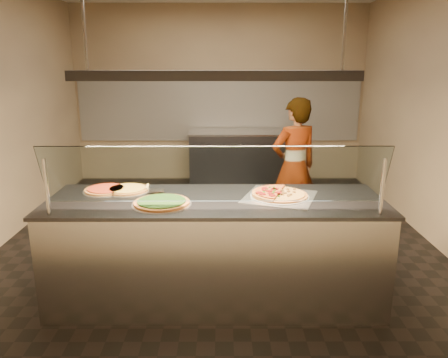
{
  "coord_description": "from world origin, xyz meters",
  "views": [
    {
      "loc": [
        0.06,
        -4.71,
        2.05
      ],
      "look_at": [
        0.07,
        -0.86,
        1.02
      ],
      "focal_mm": 35.0,
      "sensor_mm": 36.0,
      "label": 1
    }
  ],
  "objects_px": {
    "prep_table": "(236,158)",
    "half_pizza_sausage": "(292,194)",
    "worker": "(294,167)",
    "half_pizza_pepperoni": "(266,193)",
    "serving_counter": "(216,249)",
    "sneeze_guard": "(215,175)",
    "pizza_cheese": "(128,189)",
    "heat_lamp_housing": "(215,76)",
    "pizza_spinach": "(162,202)",
    "perforated_tray": "(279,196)",
    "pizza_spatula": "(151,188)",
    "pizza_tomato": "(106,189)"
  },
  "relations": [
    {
      "from": "prep_table",
      "to": "half_pizza_sausage",
      "type": "bearing_deg",
      "value": -84.28
    },
    {
      "from": "prep_table",
      "to": "worker",
      "type": "xyz_separation_m",
      "value": [
        0.63,
        -2.14,
        0.36
      ]
    },
    {
      "from": "half_pizza_pepperoni",
      "to": "prep_table",
      "type": "xyz_separation_m",
      "value": [
        -0.14,
        3.68,
        -0.5
      ]
    },
    {
      "from": "half_pizza_pepperoni",
      "to": "serving_counter",
      "type": "bearing_deg",
      "value": -173.11
    },
    {
      "from": "sneeze_guard",
      "to": "pizza_cheese",
      "type": "bearing_deg",
      "value": 143.55
    },
    {
      "from": "heat_lamp_housing",
      "to": "pizza_spinach",
      "type": "bearing_deg",
      "value": -161.59
    },
    {
      "from": "pizza_cheese",
      "to": "perforated_tray",
      "type": "bearing_deg",
      "value": -8.16
    },
    {
      "from": "half_pizza_pepperoni",
      "to": "pizza_spatula",
      "type": "xyz_separation_m",
      "value": [
        -1.02,
        0.18,
        -0.01
      ]
    },
    {
      "from": "pizza_spatula",
      "to": "prep_table",
      "type": "bearing_deg",
      "value": 75.91
    },
    {
      "from": "perforated_tray",
      "to": "pizza_tomato",
      "type": "height_order",
      "value": "pizza_tomato"
    },
    {
      "from": "perforated_tray",
      "to": "worker",
      "type": "xyz_separation_m",
      "value": [
        0.37,
        1.54,
        -0.11
      ]
    },
    {
      "from": "half_pizza_sausage",
      "to": "pizza_cheese",
      "type": "relative_size",
      "value": 1.31
    },
    {
      "from": "prep_table",
      "to": "perforated_tray",
      "type": "bearing_deg",
      "value": -86.03
    },
    {
      "from": "perforated_tray",
      "to": "half_pizza_pepperoni",
      "type": "xyz_separation_m",
      "value": [
        -0.11,
        -0.0,
        0.03
      ]
    },
    {
      "from": "pizza_spinach",
      "to": "pizza_spatula",
      "type": "xyz_separation_m",
      "value": [
        -0.15,
        0.38,
        0.01
      ]
    },
    {
      "from": "perforated_tray",
      "to": "worker",
      "type": "bearing_deg",
      "value": 76.3
    },
    {
      "from": "pizza_spinach",
      "to": "heat_lamp_housing",
      "type": "height_order",
      "value": "heat_lamp_housing"
    },
    {
      "from": "perforated_tray",
      "to": "half_pizza_sausage",
      "type": "relative_size",
      "value": 1.39
    },
    {
      "from": "sneeze_guard",
      "to": "heat_lamp_housing",
      "type": "xyz_separation_m",
      "value": [
        0.0,
        0.34,
        0.72
      ]
    },
    {
      "from": "serving_counter",
      "to": "perforated_tray",
      "type": "height_order",
      "value": "perforated_tray"
    },
    {
      "from": "perforated_tray",
      "to": "pizza_tomato",
      "type": "bearing_deg",
      "value": 172.91
    },
    {
      "from": "pizza_tomato",
      "to": "half_pizza_sausage",
      "type": "bearing_deg",
      "value": -6.54
    },
    {
      "from": "pizza_cheese",
      "to": "pizza_spatula",
      "type": "bearing_deg",
      "value": -2.36
    },
    {
      "from": "pizza_cheese",
      "to": "worker",
      "type": "relative_size",
      "value": 0.24
    },
    {
      "from": "sneeze_guard",
      "to": "perforated_tray",
      "type": "relative_size",
      "value": 3.58
    },
    {
      "from": "serving_counter",
      "to": "half_pizza_pepperoni",
      "type": "height_order",
      "value": "half_pizza_pepperoni"
    },
    {
      "from": "serving_counter",
      "to": "pizza_spinach",
      "type": "distance_m",
      "value": 0.67
    },
    {
      "from": "half_pizza_pepperoni",
      "to": "half_pizza_sausage",
      "type": "height_order",
      "value": "half_pizza_pepperoni"
    },
    {
      "from": "half_pizza_sausage",
      "to": "serving_counter",
      "type": "bearing_deg",
      "value": -175.23
    },
    {
      "from": "pizza_tomato",
      "to": "prep_table",
      "type": "height_order",
      "value": "pizza_tomato"
    },
    {
      "from": "pizza_tomato",
      "to": "heat_lamp_housing",
      "type": "relative_size",
      "value": 0.17
    },
    {
      "from": "pizza_spatula",
      "to": "prep_table",
      "type": "distance_m",
      "value": 3.64
    },
    {
      "from": "pizza_spinach",
      "to": "pizza_spatula",
      "type": "relative_size",
      "value": 2.08
    },
    {
      "from": "sneeze_guard",
      "to": "pizza_cheese",
      "type": "height_order",
      "value": "sneeze_guard"
    },
    {
      "from": "half_pizza_sausage",
      "to": "heat_lamp_housing",
      "type": "bearing_deg",
      "value": -175.23
    },
    {
      "from": "prep_table",
      "to": "pizza_spinach",
      "type": "bearing_deg",
      "value": -100.67
    },
    {
      "from": "perforated_tray",
      "to": "pizza_spatula",
      "type": "relative_size",
      "value": 3.13
    },
    {
      "from": "pizza_cheese",
      "to": "worker",
      "type": "distance_m",
      "value": 2.19
    },
    {
      "from": "pizza_tomato",
      "to": "prep_table",
      "type": "relative_size",
      "value": 0.25
    },
    {
      "from": "half_pizza_pepperoni",
      "to": "pizza_tomato",
      "type": "bearing_deg",
      "value": 172.33
    },
    {
      "from": "perforated_tray",
      "to": "half_pizza_pepperoni",
      "type": "distance_m",
      "value": 0.12
    },
    {
      "from": "pizza_spinach",
      "to": "pizza_spatula",
      "type": "bearing_deg",
      "value": 110.99
    },
    {
      "from": "sneeze_guard",
      "to": "pizza_spinach",
      "type": "bearing_deg",
      "value": 155.69
    },
    {
      "from": "half_pizza_pepperoni",
      "to": "pizza_tomato",
      "type": "height_order",
      "value": "half_pizza_pepperoni"
    },
    {
      "from": "half_pizza_pepperoni",
      "to": "pizza_tomato",
      "type": "distance_m",
      "value": 1.44
    },
    {
      "from": "half_pizza_pepperoni",
      "to": "half_pizza_sausage",
      "type": "xyz_separation_m",
      "value": [
        0.23,
        0.0,
        -0.01
      ]
    },
    {
      "from": "perforated_tray",
      "to": "pizza_spinach",
      "type": "height_order",
      "value": "pizza_spinach"
    },
    {
      "from": "serving_counter",
      "to": "worker",
      "type": "xyz_separation_m",
      "value": [
        0.92,
        1.59,
        0.36
      ]
    },
    {
      "from": "serving_counter",
      "to": "pizza_spinach",
      "type": "xyz_separation_m",
      "value": [
        -0.44,
        -0.15,
        0.48
      ]
    },
    {
      "from": "sneeze_guard",
      "to": "pizza_tomato",
      "type": "xyz_separation_m",
      "value": [
        -0.99,
        0.59,
        -0.28
      ]
    }
  ]
}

